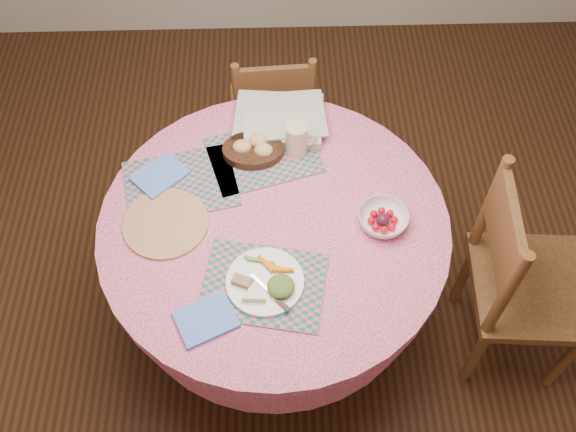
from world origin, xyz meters
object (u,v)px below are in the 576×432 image
latte_mug (297,140)px  fruit_bowl (383,220)px  dinner_plate (267,282)px  wicker_trivet (166,223)px  bread_bowl (253,149)px  chair_right (519,280)px  chair_back (273,112)px  dining_table (275,251)px

latte_mug → fruit_bowl: size_ratio=0.59×
dinner_plate → wicker_trivet: bearing=144.4°
bread_bowl → fruit_bowl: bread_bowl is taller
chair_right → chair_back: 1.32m
dining_table → dinner_plate: (-0.02, -0.25, 0.22)m
wicker_trivet → chair_back: bearing=65.5°
latte_mug → fruit_bowl: bearing=-49.8°
bread_bowl → fruit_bowl: (0.45, -0.33, -0.01)m
wicker_trivet → bread_bowl: bread_bowl is taller
chair_back → bread_bowl: 0.64m
chair_back → bread_bowl: (-0.08, -0.53, 0.35)m
wicker_trivet → bread_bowl: 0.44m
chair_right → latte_mug: bearing=65.4°
latte_mug → wicker_trivet: bearing=-146.0°
chair_back → dinner_plate: 1.14m
bread_bowl → latte_mug: bearing=1.4°
dinner_plate → latte_mug: 0.58m
bread_bowl → latte_mug: (0.16, 0.00, 0.04)m
chair_back → latte_mug: latte_mug is taller
dinner_plate → latte_mug: bearing=78.3°
wicker_trivet → dinner_plate: bearing=-35.6°
wicker_trivet → dinner_plate: 0.43m
bread_bowl → wicker_trivet: bearing=-134.4°
dinner_plate → latte_mug: size_ratio=1.90×
dinner_plate → latte_mug: (0.12, 0.57, 0.05)m
dining_table → bread_bowl: bearing=102.8°
chair_right → latte_mug: (-0.81, 0.44, 0.31)m
chair_back → dinner_plate: (-0.03, -1.09, 0.34)m
dinner_plate → bread_bowl: bread_bowl is taller
dinner_plate → fruit_bowl: size_ratio=1.12×
dinner_plate → bread_bowl: (-0.05, 0.56, 0.01)m
chair_back → bread_bowl: size_ratio=3.64×
dining_table → bread_bowl: bread_bowl is taller
chair_back → fruit_bowl: chair_back is taller
wicker_trivet → latte_mug: bearing=34.0°
dining_table → dinner_plate: 0.33m
chair_back → dinner_plate: size_ratio=3.26×
wicker_trivet → bread_bowl: size_ratio=1.30×
wicker_trivet → latte_mug: size_ratio=2.22×
chair_back → wicker_trivet: bearing=61.9°
fruit_bowl → dinner_plate: bearing=-150.2°
dining_table → chair_right: (0.91, -0.13, -0.04)m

